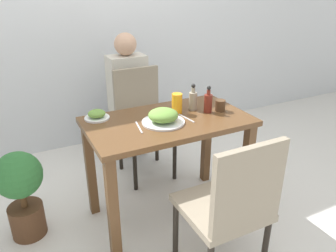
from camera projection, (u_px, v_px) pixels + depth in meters
ground_plane at (168, 212)px, 2.44m from camera, size 16.00×16.00×0.00m
wall_back at (100, 13)px, 3.09m from camera, size 8.00×0.05×2.60m
dining_table at (168, 137)px, 2.19m from camera, size 1.07×0.61×0.75m
chair_near at (231, 205)px, 1.68m from camera, size 0.42×0.42×0.92m
chair_far at (142, 116)px, 2.78m from camera, size 0.42×0.42×0.92m
food_plate at (163, 117)px, 2.06m from camera, size 0.27×0.27×0.09m
side_plate at (97, 115)px, 2.13m from camera, size 0.16×0.16×0.06m
drink_cup at (220, 105)px, 2.26m from camera, size 0.07×0.07×0.08m
juice_glass at (177, 103)px, 2.21m from camera, size 0.07×0.07×0.14m
sauce_bottle at (193, 100)px, 2.27m from camera, size 0.06×0.06×0.19m
condiment_bottle at (208, 102)px, 2.22m from camera, size 0.06×0.06×0.19m
fork_utensil at (139, 127)px, 2.01m from camera, size 0.04×0.17×0.00m
spoon_utensil at (186, 118)px, 2.15m from camera, size 0.03×0.17×0.00m
potted_plant_left at (21, 189)px, 2.09m from camera, size 0.30×0.30×0.61m
person_figure at (128, 97)px, 3.07m from camera, size 0.34×0.22×1.17m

